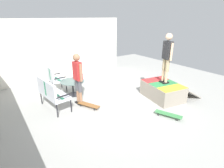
# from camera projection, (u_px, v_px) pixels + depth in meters

# --- Properties ---
(ground_plane) EXTENTS (12.00, 12.00, 0.10)m
(ground_plane) POSITION_uv_depth(u_px,v_px,m) (122.00, 102.00, 6.33)
(ground_plane) COLOR #A8A8A3
(house_facade) EXTENTS (0.23, 6.00, 2.76)m
(house_facade) POSITION_uv_depth(u_px,v_px,m) (65.00, 49.00, 8.43)
(house_facade) COLOR white
(house_facade) RESTS_ON ground_plane
(skate_ramp) EXTENTS (1.70, 2.01, 0.58)m
(skate_ramp) POSITION_uv_depth(u_px,v_px,m) (163.00, 90.00, 6.48)
(skate_ramp) COLOR gray
(skate_ramp) RESTS_ON ground_plane
(patio_bench) EXTENTS (1.31, 0.70, 1.02)m
(patio_bench) POSITION_uv_depth(u_px,v_px,m) (51.00, 92.00, 5.57)
(patio_bench) COLOR black
(patio_bench) RESTS_ON ground_plane
(patio_chair_near_house) EXTENTS (0.63, 0.56, 1.02)m
(patio_chair_near_house) POSITION_uv_depth(u_px,v_px,m) (54.00, 77.00, 6.88)
(patio_chair_near_house) COLOR black
(patio_chair_near_house) RESTS_ON ground_plane
(patio_table) EXTENTS (0.90, 0.90, 0.57)m
(patio_table) POSITION_uv_depth(u_px,v_px,m) (73.00, 85.00, 6.67)
(patio_table) COLOR black
(patio_table) RESTS_ON ground_plane
(person_watching) EXTENTS (0.48, 0.27, 1.74)m
(person_watching) POSITION_uv_depth(u_px,v_px,m) (78.00, 75.00, 5.80)
(person_watching) COLOR black
(person_watching) RESTS_ON ground_plane
(person_skater) EXTENTS (0.47, 0.29, 1.75)m
(person_skater) POSITION_uv_depth(u_px,v_px,m) (167.00, 55.00, 6.05)
(person_skater) COLOR black
(person_skater) RESTS_ON skate_ramp
(skateboard_by_bench) EXTENTS (0.81, 0.52, 0.10)m
(skateboard_by_bench) POSITION_uv_depth(u_px,v_px,m) (89.00, 105.00, 5.86)
(skateboard_by_bench) COLOR brown
(skateboard_by_bench) RESTS_ON ground_plane
(skateboard_spare) EXTENTS (0.82, 0.49, 0.10)m
(skateboard_spare) POSITION_uv_depth(u_px,v_px,m) (168.00, 114.00, 5.30)
(skateboard_spare) COLOR #3F8C4C
(skateboard_spare) RESTS_ON ground_plane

